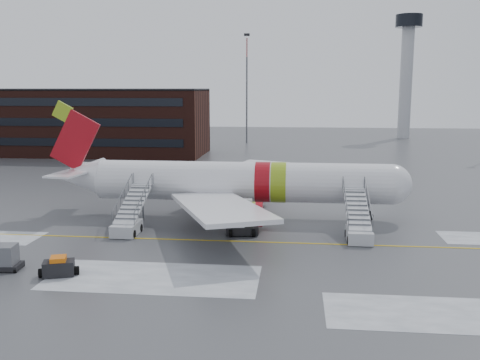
# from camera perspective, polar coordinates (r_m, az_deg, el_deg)

# --- Properties ---
(ground) EXTENTS (260.00, 260.00, 0.00)m
(ground) POSITION_cam_1_polar(r_m,az_deg,el_deg) (44.75, 1.64, -6.26)
(ground) COLOR #494C4F
(ground) RESTS_ON ground
(airliner) EXTENTS (35.03, 32.97, 11.18)m
(airliner) POSITION_cam_1_polar(r_m,az_deg,el_deg) (51.40, -0.82, -0.24)
(airliner) COLOR white
(airliner) RESTS_ON ground
(airstair_fwd) EXTENTS (2.05, 7.70, 3.48)m
(airstair_fwd) POSITION_cam_1_polar(r_m,az_deg,el_deg) (45.45, 12.49, -4.85)
(airstair_fwd) COLOR #B6B9BE
(airstair_fwd) RESTS_ON ground
(airstair_aft) EXTENTS (2.05, 7.70, 3.48)m
(airstair_aft) POSITION_cam_1_polar(r_m,az_deg,el_deg) (47.36, -11.74, -4.23)
(airstair_aft) COLOR #B6B9BE
(airstair_aft) RESTS_ON ground
(pushback_tug) EXTENTS (2.90, 2.34, 1.56)m
(pushback_tug) POSITION_cam_1_polar(r_m,az_deg,el_deg) (45.66, -0.02, -5.03)
(pushback_tug) COLOR black
(pushback_tug) RESTS_ON ground
(uld_container) EXTENTS (2.30, 1.79, 1.75)m
(uld_container) POSITION_cam_1_polar(r_m,az_deg,el_deg) (40.50, -23.83, -7.64)
(uld_container) COLOR black
(uld_container) RESTS_ON ground
(baggage_tractor) EXTENTS (2.71, 1.76, 1.34)m
(baggage_tractor) POSITION_cam_1_polar(r_m,az_deg,el_deg) (37.95, -18.77, -8.86)
(baggage_tractor) COLOR black
(baggage_tractor) RESTS_ON ground
(terminal_building) EXTENTS (62.00, 16.11, 12.30)m
(terminal_building) POSITION_cam_1_polar(r_m,az_deg,el_deg) (109.30, -20.29, 5.93)
(terminal_building) COLOR #3F1E16
(terminal_building) RESTS_ON ground
(control_tower) EXTENTS (6.40, 6.40, 30.00)m
(control_tower) POSITION_cam_1_polar(r_m,az_deg,el_deg) (140.61, 17.38, 11.93)
(control_tower) COLOR #B2B5BA
(control_tower) RESTS_ON ground
(light_mast_far_n) EXTENTS (1.20, 1.20, 24.25)m
(light_mast_far_n) POSITION_cam_1_polar(r_m,az_deg,el_deg) (121.43, 0.73, 10.46)
(light_mast_far_n) COLOR #595B60
(light_mast_far_n) RESTS_ON ground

